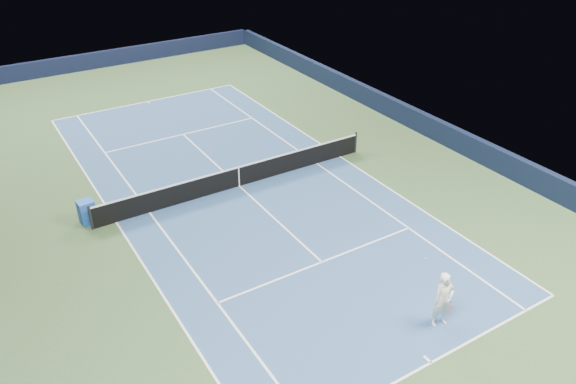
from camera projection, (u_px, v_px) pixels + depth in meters
ground at (239, 186)px, 24.72m from camera, size 40.00×40.00×0.00m
wall_far at (108, 58)px, 38.97m from camera, size 22.00×0.35×1.10m
wall_right at (423, 123)px, 29.33m from camera, size 0.35×40.00×1.10m
court_surface at (239, 186)px, 24.72m from camera, size 10.97×23.77×0.01m
baseline_far at (148, 102)px, 33.43m from camera, size 10.97×0.08×0.00m
baseline_near at (431, 363)px, 16.00m from camera, size 10.97×0.08×0.00m
sideline_doubles_right at (340, 156)px, 27.19m from camera, size 0.08×23.77×0.00m
sideline_doubles_left at (116, 222)px, 22.23m from camera, size 0.08×23.77×0.00m
sideline_singles_right at (317, 163)px, 26.57m from camera, size 0.08×23.77×0.00m
sideline_singles_left at (150, 212)px, 22.85m from camera, size 0.08×23.77×0.00m
service_line_far at (183, 134)px, 29.40m from camera, size 8.23×0.08×0.00m
service_line_near at (322, 262)px, 20.02m from camera, size 8.23×0.08×0.00m
center_service_line at (239, 186)px, 24.71m from camera, size 0.08×12.80×0.00m
center_mark_far at (148, 102)px, 33.32m from camera, size 0.08×0.30×0.00m
center_mark_near at (427, 359)px, 16.11m from camera, size 0.08×0.30×0.00m
tennis_net at (239, 176)px, 24.46m from camera, size 12.90×0.10×1.07m
sponsor_cube at (87, 212)px, 22.01m from camera, size 0.64×0.59×0.97m
tennis_player at (443, 300)px, 16.89m from camera, size 0.87×1.31×1.90m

